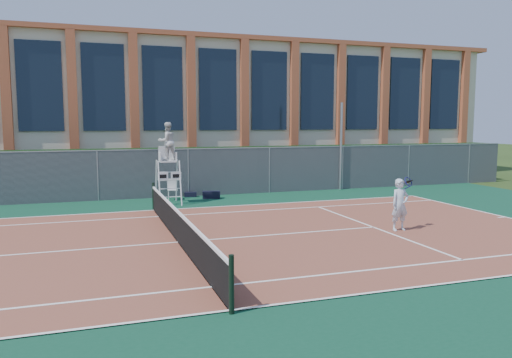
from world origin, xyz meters
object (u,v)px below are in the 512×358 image
object	(u,v)px
plastic_chair	(172,187)
tennis_player	(400,205)
steel_pole	(341,146)
umpire_chair	(167,144)

from	to	relation	value
plastic_chair	tennis_player	world-z (taller)	tennis_player
plastic_chair	steel_pole	bearing A→B (deg)	4.04
plastic_chair	tennis_player	size ratio (longest dim) A/B	0.56
plastic_chair	umpire_chair	bearing A→B (deg)	-108.02
steel_pole	umpire_chair	size ratio (longest dim) A/B	1.27
umpire_chair	plastic_chair	xyz separation A→B (m)	(0.34, 1.04, -1.99)
steel_pole	plastic_chair	world-z (taller)	steel_pole
plastic_chair	tennis_player	bearing A→B (deg)	-56.56
steel_pole	plastic_chair	size ratio (longest dim) A/B	4.75
umpire_chair	tennis_player	world-z (taller)	umpire_chair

